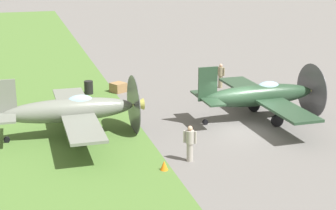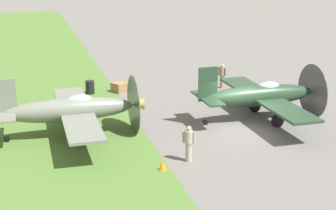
# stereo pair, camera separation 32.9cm
# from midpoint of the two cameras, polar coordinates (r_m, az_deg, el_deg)

# --- Properties ---
(ground_plane) EXTENTS (160.00, 160.00, 0.00)m
(ground_plane) POSITION_cam_midpoint_polar(r_m,az_deg,el_deg) (29.25, 7.34, -2.66)
(ground_plane) COLOR #605E5B
(grass_verge) EXTENTS (120.00, 11.00, 0.01)m
(grass_verge) POSITION_cam_midpoint_polar(r_m,az_deg,el_deg) (27.00, -13.78, -4.68)
(grass_verge) COLOR #476B2D
(grass_verge) RESTS_ON ground
(airplane_lead) EXTENTS (9.68, 7.70, 3.47)m
(airplane_lead) POSITION_cam_midpoint_polar(r_m,az_deg,el_deg) (30.78, 9.65, 1.05)
(airplane_lead) COLOR #233D28
(airplane_lead) RESTS_ON ground
(airplane_wingman) EXTENTS (9.63, 7.67, 3.46)m
(airplane_wingman) POSITION_cam_midpoint_polar(r_m,az_deg,el_deg) (28.06, -10.66, -0.54)
(airplane_wingman) COLOR slate
(airplane_wingman) RESTS_ON ground
(ground_crew_chief) EXTENTS (0.38, 0.56, 1.73)m
(ground_crew_chief) POSITION_cam_midpoint_polar(r_m,az_deg,el_deg) (24.58, 2.00, -4.07)
(ground_crew_chief) COLOR #9E998E
(ground_crew_chief) RESTS_ON ground
(ground_crew_mechanic) EXTENTS (0.50, 0.45, 1.73)m
(ground_crew_mechanic) POSITION_cam_midpoint_polar(r_m,az_deg,el_deg) (37.62, 5.43, 3.22)
(ground_crew_mechanic) COLOR #847A5B
(ground_crew_mechanic) RESTS_ON ground
(fuel_drum) EXTENTS (0.60, 0.60, 0.90)m
(fuel_drum) POSITION_cam_midpoint_polar(r_m,az_deg,el_deg) (36.38, -8.80, 1.88)
(fuel_drum) COLOR black
(fuel_drum) RESTS_ON ground
(supply_crate) EXTENTS (1.22, 1.22, 0.64)m
(supply_crate) POSITION_cam_midpoint_polar(r_m,az_deg,el_deg) (36.66, -5.64, 1.90)
(supply_crate) COLOR olive
(supply_crate) RESTS_ON ground
(runway_marker_cone) EXTENTS (0.36, 0.36, 0.44)m
(runway_marker_cone) POSITION_cam_midpoint_polar(r_m,az_deg,el_deg) (23.84, -0.82, -6.53)
(runway_marker_cone) COLOR orange
(runway_marker_cone) RESTS_ON ground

